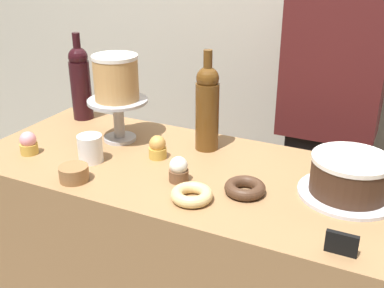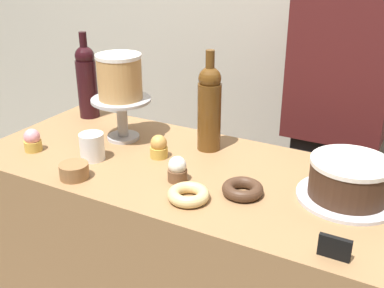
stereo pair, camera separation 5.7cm
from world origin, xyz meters
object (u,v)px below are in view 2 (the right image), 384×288
at_px(donut_chocolate, 243,189).
at_px(price_sign_chalkboard, 335,248).
at_px(cupcake_vanilla, 178,170).
at_px(donut_glazed, 189,195).
at_px(white_layer_cake, 120,77).
at_px(wine_bottle_dark_red, 87,80).
at_px(chocolate_round_cake, 350,178).
at_px(barista_figure, 333,137).
at_px(coffee_cup_ceramic, 92,147).
at_px(cupcake_strawberry, 32,141).
at_px(cupcake_caramel, 159,147).
at_px(wine_bottle_amber, 209,107).
at_px(cookie_stack, 74,171).
at_px(cake_stand_pedestal, 122,112).

relative_size(donut_chocolate, price_sign_chalkboard, 1.60).
bearing_deg(cupcake_vanilla, donut_glazed, -45.88).
distance_m(white_layer_cake, wine_bottle_dark_red, 0.29).
height_order(chocolate_round_cake, barista_figure, barista_figure).
distance_m(cupcake_vanilla, coffee_cup_ceramic, 0.31).
bearing_deg(donut_glazed, wine_bottle_dark_red, 149.72).
height_order(cupcake_vanilla, price_sign_chalkboard, cupcake_vanilla).
height_order(cupcake_strawberry, cupcake_caramel, same).
height_order(wine_bottle_amber, coffee_cup_ceramic, wine_bottle_amber).
relative_size(white_layer_cake, donut_glazed, 1.33).
xyz_separation_m(donut_chocolate, barista_figure, (0.09, 0.69, -0.09)).
xyz_separation_m(donut_glazed, donut_chocolate, (0.11, 0.09, 0.00)).
distance_m(cupcake_caramel, barista_figure, 0.74).
height_order(white_layer_cake, price_sign_chalkboard, white_layer_cake).
xyz_separation_m(wine_bottle_amber, donut_chocolate, (0.22, -0.23, -0.13)).
bearing_deg(white_layer_cake, chocolate_round_cake, -3.81).
height_order(white_layer_cake, cupcake_vanilla, white_layer_cake).
height_order(cookie_stack, price_sign_chalkboard, price_sign_chalkboard).
bearing_deg(cupcake_strawberry, price_sign_chalkboard, -5.85).
bearing_deg(price_sign_chalkboard, chocolate_round_cake, 95.72).
bearing_deg(coffee_cup_ceramic, wine_bottle_amber, 40.96).
distance_m(wine_bottle_dark_red, donut_chocolate, 0.82).
bearing_deg(barista_figure, cupcake_vanilla, -111.73).
distance_m(cake_stand_pedestal, white_layer_cake, 0.12).
bearing_deg(wine_bottle_amber, price_sign_chalkboard, -38.09).
distance_m(wine_bottle_dark_red, cupcake_vanilla, 0.65).
relative_size(donut_glazed, donut_chocolate, 1.00).
height_order(coffee_cup_ceramic, barista_figure, barista_figure).
xyz_separation_m(cupcake_strawberry, cupcake_vanilla, (0.52, 0.04, 0.00)).
xyz_separation_m(cake_stand_pedestal, coffee_cup_ceramic, (0.01, -0.18, -0.06)).
xyz_separation_m(wine_bottle_amber, cookie_stack, (-0.25, -0.37, -0.12)).
height_order(chocolate_round_cake, cupcake_vanilla, chocolate_round_cake).
bearing_deg(cake_stand_pedestal, wine_bottle_dark_red, 154.09).
distance_m(white_layer_cake, price_sign_chalkboard, 0.88).
bearing_deg(cake_stand_pedestal, wine_bottle_amber, 12.49).
distance_m(wine_bottle_amber, cookie_stack, 0.46).
distance_m(chocolate_round_cake, coffee_cup_ceramic, 0.76).
relative_size(coffee_cup_ceramic, barista_figure, 0.05).
height_order(white_layer_cake, barista_figure, barista_figure).
bearing_deg(white_layer_cake, cupcake_vanilla, -28.82).
distance_m(donut_glazed, coffee_cup_ceramic, 0.39).
bearing_deg(white_layer_cake, barista_figure, 41.45).
xyz_separation_m(cake_stand_pedestal, wine_bottle_dark_red, (-0.25, 0.12, 0.05)).
distance_m(cupcake_strawberry, coffee_cup_ceramic, 0.22).
bearing_deg(price_sign_chalkboard, wine_bottle_dark_red, 156.95).
relative_size(donut_glazed, cookie_stack, 1.33).
height_order(chocolate_round_cake, coffee_cup_ceramic, chocolate_round_cake).
bearing_deg(donut_chocolate, wine_bottle_dark_red, 159.60).
height_order(wine_bottle_amber, cupcake_vanilla, wine_bottle_amber).
bearing_deg(wine_bottle_dark_red, donut_chocolate, -20.40).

